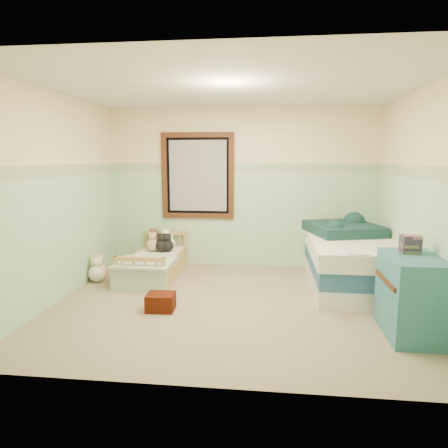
# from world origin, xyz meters

# --- Properties ---
(floor) EXTENTS (4.20, 3.60, 0.02)m
(floor) POSITION_xyz_m (0.00, 0.00, -0.01)
(floor) COLOR gray
(floor) RESTS_ON ground
(ceiling) EXTENTS (4.20, 3.60, 0.02)m
(ceiling) POSITION_xyz_m (0.00, 0.00, 2.51)
(ceiling) COLOR silver
(ceiling) RESTS_ON wall_back
(wall_back) EXTENTS (4.20, 0.04, 2.50)m
(wall_back) POSITION_xyz_m (0.00, 1.80, 1.25)
(wall_back) COLOR beige
(wall_back) RESTS_ON floor
(wall_front) EXTENTS (4.20, 0.04, 2.50)m
(wall_front) POSITION_xyz_m (0.00, -1.80, 1.25)
(wall_front) COLOR beige
(wall_front) RESTS_ON floor
(wall_left) EXTENTS (0.04, 3.60, 2.50)m
(wall_left) POSITION_xyz_m (-2.10, 0.00, 1.25)
(wall_left) COLOR beige
(wall_left) RESTS_ON floor
(wall_right) EXTENTS (0.04, 3.60, 2.50)m
(wall_right) POSITION_xyz_m (2.10, 0.00, 1.25)
(wall_right) COLOR beige
(wall_right) RESTS_ON floor
(wainscot_mint) EXTENTS (4.20, 0.01, 1.50)m
(wainscot_mint) POSITION_xyz_m (0.00, 1.79, 0.75)
(wainscot_mint) COLOR #8ECB9B
(wainscot_mint) RESTS_ON floor
(border_strip) EXTENTS (4.20, 0.01, 0.15)m
(border_strip) POSITION_xyz_m (0.00, 1.79, 1.57)
(border_strip) COLOR #528055
(border_strip) RESTS_ON wall_back
(window_frame) EXTENTS (1.16, 0.06, 1.36)m
(window_frame) POSITION_xyz_m (-0.70, 1.76, 1.45)
(window_frame) COLOR #47210E
(window_frame) RESTS_ON wall_back
(window_blinds) EXTENTS (0.92, 0.01, 1.12)m
(window_blinds) POSITION_xyz_m (-0.70, 1.77, 1.45)
(window_blinds) COLOR #B2B2AA
(window_blinds) RESTS_ON window_frame
(toddler_bed_frame) EXTENTS (0.71, 1.42, 0.18)m
(toddler_bed_frame) POSITION_xyz_m (-1.24, 1.05, 0.09)
(toddler_bed_frame) COLOR #A17C4F
(toddler_bed_frame) RESTS_ON floor
(toddler_mattress) EXTENTS (0.65, 1.36, 0.12)m
(toddler_mattress) POSITION_xyz_m (-1.24, 1.05, 0.24)
(toddler_mattress) COLOR white
(toddler_mattress) RESTS_ON toddler_bed_frame
(patchwork_quilt) EXTENTS (0.77, 0.71, 0.03)m
(patchwork_quilt) POSITION_xyz_m (-1.24, 0.61, 0.32)
(patchwork_quilt) COLOR #77AFD2
(patchwork_quilt) RESTS_ON toddler_mattress
(plush_bed_brown) EXTENTS (0.22, 0.22, 0.22)m
(plush_bed_brown) POSITION_xyz_m (-1.39, 1.55, 0.41)
(plush_bed_brown) COLOR brown
(plush_bed_brown) RESTS_ON toddler_mattress
(plush_bed_white) EXTENTS (0.21, 0.21, 0.21)m
(plush_bed_white) POSITION_xyz_m (-1.19, 1.55, 0.41)
(plush_bed_white) COLOR white
(plush_bed_white) RESTS_ON toddler_mattress
(plush_bed_tan) EXTENTS (0.20, 0.20, 0.20)m
(plush_bed_tan) POSITION_xyz_m (-1.34, 1.33, 0.40)
(plush_bed_tan) COLOR tan
(plush_bed_tan) RESTS_ON toddler_mattress
(plush_bed_dark) EXTENTS (0.19, 0.19, 0.19)m
(plush_bed_dark) POSITION_xyz_m (-1.11, 1.33, 0.40)
(plush_bed_dark) COLOR black
(plush_bed_dark) RESTS_ON toddler_mattress
(plush_floor_cream) EXTENTS (0.25, 0.25, 0.25)m
(plush_floor_cream) POSITION_xyz_m (-1.95, 0.66, 0.13)
(plush_floor_cream) COLOR white
(plush_floor_cream) RESTS_ON floor
(plush_floor_tan) EXTENTS (0.26, 0.26, 0.26)m
(plush_floor_tan) POSITION_xyz_m (-1.95, 0.68, 0.13)
(plush_floor_tan) COLOR tan
(plush_floor_tan) RESTS_ON floor
(twin_bed_frame) EXTENTS (1.05, 2.11, 0.22)m
(twin_bed_frame) POSITION_xyz_m (1.55, 0.95, 0.11)
(twin_bed_frame) COLOR white
(twin_bed_frame) RESTS_ON floor
(twin_boxspring) EXTENTS (1.05, 2.11, 0.22)m
(twin_boxspring) POSITION_xyz_m (1.55, 0.95, 0.33)
(twin_boxspring) COLOR navy
(twin_boxspring) RESTS_ON twin_bed_frame
(twin_mattress) EXTENTS (1.10, 2.15, 0.22)m
(twin_mattress) POSITION_xyz_m (1.55, 0.95, 0.55)
(twin_mattress) COLOR white
(twin_mattress) RESTS_ON twin_boxspring
(teal_blanket) EXTENTS (1.12, 1.16, 0.14)m
(teal_blanket) POSITION_xyz_m (1.50, 1.25, 0.73)
(teal_blanket) COLOR #183F3A
(teal_blanket) RESTS_ON twin_mattress
(dresser) EXTENTS (0.50, 0.79, 0.79)m
(dresser) POSITION_xyz_m (1.84, -0.65, 0.40)
(dresser) COLOR #2B6872
(dresser) RESTS_ON floor
(book_stack) EXTENTS (0.19, 0.15, 0.18)m
(book_stack) POSITION_xyz_m (1.84, -0.50, 0.88)
(book_stack) COLOR #402328
(book_stack) RESTS_ON dresser
(red_pillow) EXTENTS (0.32, 0.29, 0.19)m
(red_pillow) POSITION_xyz_m (-0.77, -0.30, 0.10)
(red_pillow) COLOR maroon
(red_pillow) RESTS_ON floor
(floor_book) EXTENTS (0.25, 0.20, 0.02)m
(floor_book) POSITION_xyz_m (-0.90, 0.12, 0.01)
(floor_book) COLOR yellow
(floor_book) RESTS_ON floor
(extra_plush_0) EXTENTS (0.16, 0.16, 0.16)m
(extra_plush_0) POSITION_xyz_m (-1.12, 1.53, 0.38)
(extra_plush_0) COLOR white
(extra_plush_0) RESTS_ON toddler_mattress
(extra_plush_1) EXTENTS (0.20, 0.20, 0.20)m
(extra_plush_1) POSITION_xyz_m (-1.20, 1.31, 0.40)
(extra_plush_1) COLOR black
(extra_plush_1) RESTS_ON toddler_mattress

